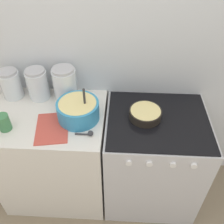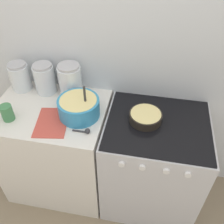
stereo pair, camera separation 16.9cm
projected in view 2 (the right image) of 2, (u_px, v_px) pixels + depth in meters
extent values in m
plane|color=gray|center=(99.00, 219.00, 2.10)|extent=(12.00, 12.00, 0.00)
cube|color=silver|center=(113.00, 53.00, 1.77)|extent=(4.64, 0.05, 2.40)
cube|color=silver|center=(57.00, 149.00, 2.09)|extent=(0.82, 0.62, 0.89)
cube|color=silver|center=(151.00, 164.00, 1.98)|extent=(0.72, 0.62, 0.88)
cube|color=black|center=(158.00, 124.00, 1.68)|extent=(0.69, 0.60, 0.01)
cylinder|color=white|center=(122.00, 164.00, 1.53)|extent=(0.04, 0.02, 0.04)
cylinder|color=white|center=(142.00, 167.00, 1.51)|extent=(0.04, 0.02, 0.04)
cylinder|color=white|center=(166.00, 171.00, 1.49)|extent=(0.04, 0.02, 0.04)
cylinder|color=white|center=(188.00, 175.00, 1.47)|extent=(0.04, 0.02, 0.04)
cylinder|color=#338CBF|center=(79.00, 108.00, 1.70)|extent=(0.29, 0.29, 0.13)
cylinder|color=#EFDB8C|center=(78.00, 104.00, 1.68)|extent=(0.25, 0.25, 0.07)
cylinder|color=#333333|center=(85.00, 101.00, 1.65)|extent=(0.02, 0.02, 0.23)
cylinder|color=black|center=(145.00, 117.00, 1.68)|extent=(0.22, 0.22, 0.06)
cylinder|color=#EFDB8C|center=(146.00, 116.00, 1.68)|extent=(0.21, 0.21, 0.05)
cylinder|color=silver|center=(20.00, 78.00, 1.92)|extent=(0.15, 0.15, 0.20)
cylinder|color=red|center=(21.00, 82.00, 1.94)|extent=(0.13, 0.13, 0.12)
cylinder|color=#B2B2B7|center=(16.00, 65.00, 1.84)|extent=(0.14, 0.14, 0.02)
cylinder|color=silver|center=(45.00, 80.00, 1.88)|extent=(0.16, 0.16, 0.22)
cylinder|color=silver|center=(46.00, 84.00, 1.91)|extent=(0.14, 0.14, 0.13)
cylinder|color=#B2B2B7|center=(42.00, 66.00, 1.80)|extent=(0.14, 0.14, 0.02)
cylinder|color=silver|center=(70.00, 81.00, 1.85)|extent=(0.17, 0.17, 0.24)
cylinder|color=olive|center=(71.00, 87.00, 1.88)|extent=(0.15, 0.15, 0.14)
cylinder|color=#B2B2B7|center=(68.00, 66.00, 1.76)|extent=(0.16, 0.16, 0.02)
cylinder|color=#3F7F4C|center=(7.00, 113.00, 1.68)|extent=(0.08, 0.08, 0.11)
cube|color=#CC4C3F|center=(52.00, 122.00, 1.69)|extent=(0.25, 0.32, 0.01)
cylinder|color=#333338|center=(79.00, 131.00, 1.62)|extent=(0.09, 0.01, 0.01)
sphere|color=#333338|center=(87.00, 131.00, 1.60)|extent=(0.04, 0.04, 0.04)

